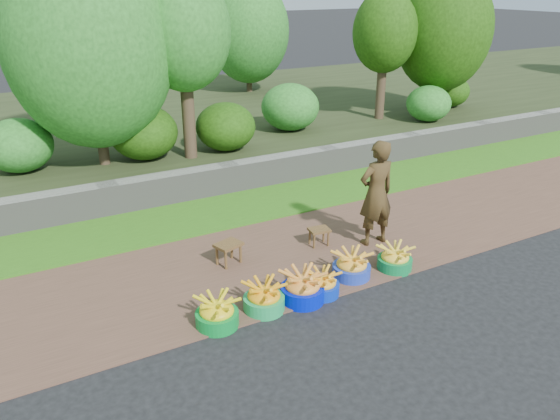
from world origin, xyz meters
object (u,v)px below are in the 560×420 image
basin_a (217,313)px  basin_c (302,288)px  stool_right (319,232)px  vendor_woman (376,193)px  stool_left (229,247)px  basin_e (352,266)px  basin_b (264,298)px  basin_d (322,284)px  basin_f (395,259)px

basin_a → basin_c: size_ratio=0.91×
stool_right → vendor_woman: (0.77, -0.32, 0.59)m
stool_left → basin_e: bearing=-40.8°
basin_e → vendor_woman: (0.89, 0.68, 0.65)m
stool_left → basin_c: bearing=-71.8°
stool_left → basin_b: bearing=-94.1°
basin_a → basin_d: basin_a is taller
stool_right → basin_f: bearing=-64.2°
basin_b → stool_left: (0.09, 1.26, 0.10)m
basin_a → basin_b: size_ratio=1.00×
basin_b → basin_f: 2.05m
stool_left → vendor_woman: size_ratio=0.26×
basin_a → basin_b: 0.63m
basin_b → basin_f: basin_b is taller
basin_b → basin_e: (1.39, 0.13, 0.00)m
basin_b → basin_f: (2.05, 0.03, -0.01)m
basin_f → stool_right: 1.23m
basin_e → basin_a: bearing=-175.5°
basin_c → basin_f: bearing=2.8°
basin_d → stool_right: basin_d is taller
stool_left → vendor_woman: bearing=-11.3°
basin_f → basin_e: bearing=171.3°
basin_d → basin_e: bearing=16.4°
stool_left → stool_right: size_ratio=1.28×
basin_a → stool_left: 1.47m
basin_d → basin_e: 0.60m
basin_c → vendor_woman: bearing=25.9°
basin_e → basin_f: 0.67m
basin_d → stool_right: bearing=59.2°
basin_c → basin_f: 1.54m
basin_f → stool_right: bearing=115.8°
basin_b → stool_right: (1.52, 1.14, 0.06)m
vendor_woman → basin_c: bearing=26.8°
basin_b → basin_d: bearing=-2.7°
basin_d → basin_f: 1.24m
basin_a → basin_e: size_ratio=0.98×
basin_a → stool_left: basin_a is taller
basin_e → stool_left: (-1.30, 1.12, 0.10)m
basin_c → basin_d: (0.30, 0.01, -0.04)m
basin_f → basin_c: bearing=-177.2°
basin_f → vendor_woman: (0.23, 0.79, 0.66)m
basin_a → stool_left: size_ratio=1.19×
basin_c → stool_left: bearing=108.2°
vendor_woman → stool_left: bearing=-10.4°
basin_b → vendor_woman: bearing=19.7°
basin_c → basin_f: (1.54, 0.07, -0.02)m
basin_f → stool_left: basin_f is taller
basin_c → vendor_woman: vendor_woman is taller
basin_e → vendor_woman: bearing=37.5°
basin_f → stool_left: 2.32m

